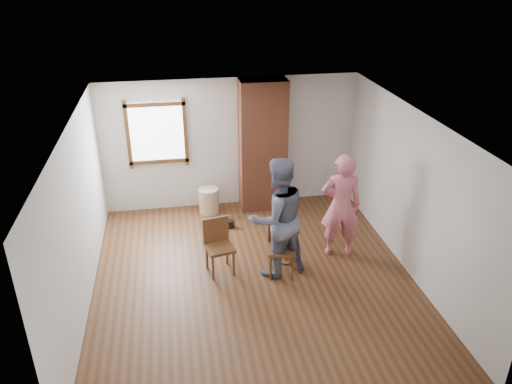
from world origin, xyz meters
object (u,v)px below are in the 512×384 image
(stoneware_crock, at_px, (209,201))
(person_pink, at_px, (341,206))
(dining_chair_left, at_px, (218,243))
(side_table, at_px, (286,240))
(dining_chair_right, at_px, (282,243))
(man, at_px, (277,218))

(stoneware_crock, height_order, person_pink, person_pink)
(person_pink, bearing_deg, stoneware_crock, -32.25)
(dining_chair_left, bearing_deg, side_table, -8.18)
(dining_chair_left, height_order, side_table, dining_chair_left)
(stoneware_crock, xyz_separation_m, person_pink, (2.05, -1.88, 0.66))
(stoneware_crock, relative_size, side_table, 0.85)
(dining_chair_right, distance_m, man, 0.48)
(man, height_order, person_pink, man)
(dining_chair_left, bearing_deg, person_pink, -7.31)
(man, bearing_deg, dining_chair_right, 162.18)
(side_table, bearing_deg, stoneware_crock, 119.61)
(dining_chair_left, distance_m, side_table, 1.14)
(dining_chair_left, relative_size, person_pink, 0.50)
(stoneware_crock, distance_m, dining_chair_left, 2.04)
(dining_chair_left, height_order, dining_chair_right, dining_chair_right)
(dining_chair_left, distance_m, person_pink, 2.11)
(dining_chair_left, bearing_deg, man, -24.41)
(dining_chair_left, height_order, man, man)
(stoneware_crock, relative_size, man, 0.26)
(stoneware_crock, distance_m, man, 2.52)
(side_table, relative_size, person_pink, 0.33)
(dining_chair_right, relative_size, man, 0.47)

